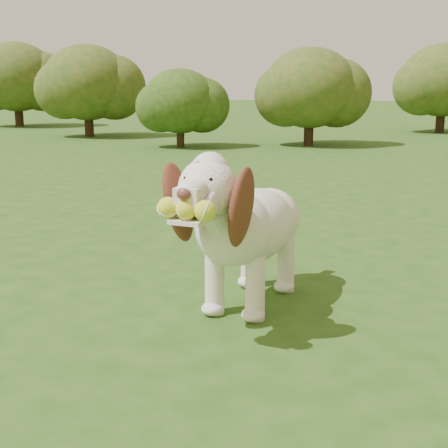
# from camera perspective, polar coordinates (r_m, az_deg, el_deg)

# --- Properties ---
(ground) EXTENTS (80.00, 80.00, 0.00)m
(ground) POSITION_cam_1_polar(r_m,az_deg,el_deg) (3.60, 11.02, -6.21)
(ground) COLOR #234614
(ground) RESTS_ON ground
(dog) EXTENTS (0.58, 1.33, 0.86)m
(dog) POSITION_cam_1_polar(r_m,az_deg,el_deg) (3.18, 1.93, 0.14)
(dog) COLOR white
(dog) RESTS_ON ground
(shrub_a) EXTENTS (1.36, 1.36, 1.41)m
(shrub_a) POSITION_cam_1_polar(r_m,az_deg,el_deg) (11.52, -4.05, 11.13)
(shrub_a) COLOR #382314
(shrub_a) RESTS_ON ground
(shrub_i) EXTENTS (1.99, 1.99, 2.07)m
(shrub_i) POSITION_cam_1_polar(r_m,az_deg,el_deg) (15.84, 19.41, 12.29)
(shrub_i) COLOR #382314
(shrub_i) RESTS_ON ground
(shrub_b) EXTENTS (1.75, 1.75, 1.81)m
(shrub_b) POSITION_cam_1_polar(r_m,az_deg,el_deg) (11.94, 7.87, 12.23)
(shrub_b) COLOR #382314
(shrub_b) RESTS_ON ground
(shrub_g) EXTENTS (2.15, 2.15, 2.23)m
(shrub_g) POSITION_cam_1_polar(r_m,az_deg,el_deg) (17.98, -18.46, 12.64)
(shrub_g) COLOR #382314
(shrub_g) RESTS_ON ground
(shrub_e) EXTENTS (1.90, 1.90, 1.97)m
(shrub_e) POSITION_cam_1_polar(r_m,az_deg,el_deg) (14.11, -12.41, 12.51)
(shrub_e) COLOR #382314
(shrub_e) RESTS_ON ground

